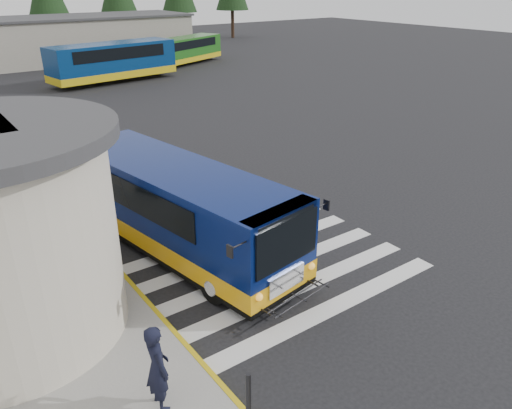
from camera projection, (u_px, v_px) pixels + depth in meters
ground at (265, 253)px, 15.15m from camera, size 140.00×140.00×0.00m
curb_strip at (89, 237)px, 15.89m from camera, size 0.12×34.00×0.16m
crosswalk at (268, 269)px, 14.29m from camera, size 8.00×5.35×0.01m
depot_building at (55, 40)px, 48.39m from camera, size 26.40×8.40×4.20m
transit_bus at (178, 211)px, 14.87m from camera, size 4.29×9.68×2.66m
pedestrian_a at (157, 368)px, 9.20m from camera, size 0.47×0.69×1.84m
pedestrian_b at (88, 290)px, 11.75m from camera, size 0.60×0.76×1.52m
bollard at (248, 401)px, 8.85m from camera, size 0.10×0.10×1.25m
far_bus_a at (113, 60)px, 39.17m from camera, size 10.29×4.18×2.58m
far_bus_b at (187, 49)px, 47.63m from camera, size 8.48×5.44×2.13m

